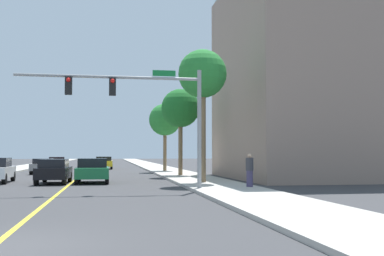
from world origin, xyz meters
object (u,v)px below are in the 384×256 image
object	(u,v)px
car_gray	(43,166)
pedestrian	(250,170)
palm_far	(165,120)
car_yellow	(104,162)
car_green	(93,171)
car_red	(57,163)
palm_mid	(181,109)
car_black	(54,171)
traffic_signal_mast	(143,101)
palm_near	(202,76)

from	to	relation	value
car_gray	pedestrian	size ratio (longest dim) A/B	2.55
palm_far	car_yellow	world-z (taller)	palm_far
palm_far	car_gray	xyz separation A→B (m)	(-10.79, -1.78, -4.22)
car_gray	car_green	size ratio (longest dim) A/B	1.02
palm_far	car_red	world-z (taller)	palm_far
palm_mid	palm_far	world-z (taller)	palm_mid
car_yellow	palm_far	bearing A→B (deg)	-59.82
pedestrian	car_yellow	bearing A→B (deg)	96.91
palm_far	car_yellow	size ratio (longest dim) A/B	1.58
car_gray	palm_mid	bearing A→B (deg)	-31.70
car_black	palm_far	bearing A→B (deg)	62.86
palm_far	car_red	distance (m)	16.34
palm_mid	traffic_signal_mast	bearing A→B (deg)	-105.81
car_green	palm_near	bearing A→B (deg)	-24.14
car_red	car_green	bearing A→B (deg)	-82.11
palm_near	car_yellow	world-z (taller)	palm_near
pedestrian	car_gray	bearing A→B (deg)	115.39
car_green	palm_mid	bearing A→B (deg)	43.95
palm_near	car_yellow	xyz separation A→B (m)	(-5.83, 27.71, -5.53)
palm_far	car_yellow	xyz separation A→B (m)	(-5.76, 9.81, -4.18)
traffic_signal_mast	car_green	bearing A→B (deg)	109.61
traffic_signal_mast	car_red	size ratio (longest dim) A/B	2.09
traffic_signal_mast	car_yellow	bearing A→B (deg)	93.77
palm_near	car_black	xyz separation A→B (m)	(-8.48, 2.42, -5.51)
traffic_signal_mast	palm_far	size ratio (longest dim) A/B	1.37
palm_near	car_red	bearing A→B (deg)	110.76
car_red	pedestrian	xyz separation A→B (m)	(12.63, -33.31, 0.25)
palm_near	pedestrian	distance (m)	6.88
car_yellow	car_green	distance (m)	24.97
car_gray	car_red	distance (m)	13.10
traffic_signal_mast	palm_near	distance (m)	6.10
palm_far	car_gray	world-z (taller)	palm_far
traffic_signal_mast	palm_mid	bearing A→B (deg)	74.19
car_red	car_black	bearing A→B (deg)	-86.88
palm_near	car_yellow	bearing A→B (deg)	101.88
traffic_signal_mast	palm_far	bearing A→B (deg)	80.73
palm_near	pedestrian	xyz separation A→B (m)	(1.56, -4.09, -5.30)
palm_near	palm_far	bearing A→B (deg)	90.23
palm_near	pedestrian	size ratio (longest dim) A/B	4.66
car_yellow	palm_mid	bearing A→B (deg)	-72.77
palm_near	car_black	size ratio (longest dim) A/B	1.85
palm_mid	car_yellow	world-z (taller)	palm_mid
car_gray	pedestrian	world-z (taller)	pedestrian
palm_near	car_green	bearing A→B (deg)	156.36
car_red	traffic_signal_mast	bearing A→B (deg)	-80.07
car_red	car_yellow	world-z (taller)	car_yellow
car_yellow	car_green	bearing A→B (deg)	-91.21
car_red	pedestrian	size ratio (longest dim) A/B	2.52
car_gray	pedestrian	bearing A→B (deg)	-56.86
traffic_signal_mast	car_black	world-z (taller)	traffic_signal_mast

